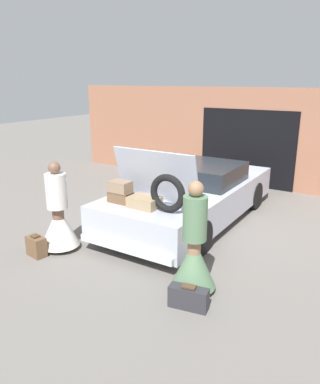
{
  "coord_description": "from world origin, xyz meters",
  "views": [
    {
      "loc": [
        3.57,
        -7.0,
        3.02
      ],
      "look_at": [
        0.0,
        -1.33,
        0.99
      ],
      "focal_mm": 35.0,
      "sensor_mm": 36.0,
      "label": 1
    }
  ],
  "objects_px": {
    "suitcase_beside_left_person": "(36,246)",
    "suitcase_beside_right_person": "(189,298)",
    "car": "(192,195)",
    "person_left": "(59,219)",
    "person_right": "(194,254)"
  },
  "relations": [
    {
      "from": "suitcase_beside_left_person",
      "to": "suitcase_beside_right_person",
      "type": "height_order",
      "value": "suitcase_beside_left_person"
    },
    {
      "from": "person_right",
      "to": "car",
      "type": "bearing_deg",
      "value": 26.62
    },
    {
      "from": "suitcase_beside_right_person",
      "to": "car",
      "type": "bearing_deg",
      "value": 116.88
    },
    {
      "from": "car",
      "to": "suitcase_beside_right_person",
      "type": "xyz_separation_m",
      "value": [
        1.52,
        -3.0,
        -0.43
      ]
    },
    {
      "from": "suitcase_beside_left_person",
      "to": "suitcase_beside_right_person",
      "type": "distance_m",
      "value": 3.03
    },
    {
      "from": "car",
      "to": "person_right",
      "type": "bearing_deg",
      "value": -61.93
    },
    {
      "from": "suitcase_beside_right_person",
      "to": "person_left",
      "type": "bearing_deg",
      "value": 172.01
    },
    {
      "from": "car",
      "to": "suitcase_beside_left_person",
      "type": "height_order",
      "value": "car"
    },
    {
      "from": "person_left",
      "to": "suitcase_beside_left_person",
      "type": "distance_m",
      "value": 0.61
    },
    {
      "from": "person_left",
      "to": "suitcase_beside_right_person",
      "type": "height_order",
      "value": "person_left"
    },
    {
      "from": "person_right",
      "to": "suitcase_beside_right_person",
      "type": "height_order",
      "value": "person_right"
    },
    {
      "from": "car",
      "to": "person_left",
      "type": "height_order",
      "value": "car"
    },
    {
      "from": "car",
      "to": "suitcase_beside_left_person",
      "type": "relative_size",
      "value": 12.54
    },
    {
      "from": "suitcase_beside_right_person",
      "to": "person_right",
      "type": "bearing_deg",
      "value": 109.31
    },
    {
      "from": "person_right",
      "to": "suitcase_beside_right_person",
      "type": "relative_size",
      "value": 2.96
    }
  ]
}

